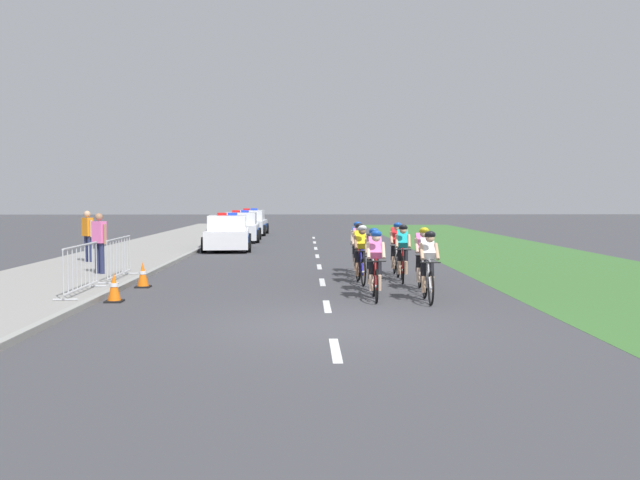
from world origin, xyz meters
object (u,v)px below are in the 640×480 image
cyclist_fifth (361,254)px  police_car_third (250,224)px  cyclist_seventh (359,249)px  cyclist_ninth (357,246)px  cyclist_second (428,265)px  cyclist_eighth (396,248)px  cyclist_lead (375,264)px  cyclist_fourth (422,258)px  cyclist_third (373,259)px  spectator_middle (99,239)px  police_car_nearest (227,234)px  police_car_second (241,228)px  spectator_closest (88,232)px  traffic_cone_near (143,275)px  traffic_cone_mid (114,288)px  cyclist_sixth (403,252)px  crowd_barrier_front (81,269)px  crowd_barrier_middle (119,259)px

cyclist_fifth → police_car_third: (-4.74, 23.49, -0.11)m
cyclist_seventh → cyclist_ninth: (0.06, 1.25, 0.00)m
cyclist_second → cyclist_eighth: 4.92m
cyclist_lead → cyclist_fourth: (1.27, 1.46, 0.00)m
cyclist_second → cyclist_fourth: bearing=84.1°
cyclist_third → spectator_middle: spectator_middle is taller
police_car_nearest → cyclist_seventh: bearing=-64.7°
police_car_second → cyclist_fifth: bearing=-74.7°
cyclist_lead → police_car_nearest: 15.06m
cyclist_second → spectator_closest: spectator_closest is taller
traffic_cone_near → traffic_cone_mid: bearing=-91.1°
cyclist_third → police_car_nearest: 13.98m
traffic_cone_mid → spectator_closest: bearing=111.2°
cyclist_sixth → police_car_third: size_ratio=0.39×
cyclist_fourth → spectator_closest: (-9.94, 6.30, 0.30)m
crowd_barrier_front → spectator_closest: 7.78m
cyclist_lead → cyclist_second: 1.13m
cyclist_second → police_car_nearest: 15.72m
crowd_barrier_front → traffic_cone_near: crowd_barrier_front is taller
cyclist_third → cyclist_lead: bearing=-93.3°
cyclist_ninth → spectator_closest: 9.01m
cyclist_seventh → police_car_third: (-4.80, 22.13, -0.11)m
cyclist_third → traffic_cone_mid: cyclist_third is taller
crowd_barrier_middle → traffic_cone_mid: bearing=-76.7°
cyclist_lead → cyclist_third: (0.07, 1.18, 0.00)m
police_car_third → cyclist_seventh: bearing=-77.8°
police_car_third → spectator_closest: (-3.82, -18.50, 0.40)m
cyclist_second → cyclist_fifth: bearing=111.2°
cyclist_second → traffic_cone_near: cyclist_second is taller
cyclist_lead → spectator_middle: (-7.21, 4.23, 0.30)m
spectator_middle → cyclist_sixth: bearing=-7.4°
crowd_barrier_middle → police_car_nearest: bearing=82.4°
cyclist_eighth → police_car_second: police_car_second is taller
cyclist_ninth → police_car_third: police_car_third is taller
cyclist_lead → traffic_cone_mid: cyclist_lead is taller
cyclist_seventh → spectator_closest: (-8.62, 3.64, 0.30)m
police_car_third → traffic_cone_near: bearing=-91.7°
cyclist_seventh → police_car_nearest: 11.22m
cyclist_seventh → cyclist_eighth: (1.12, 0.50, 0.00)m
police_car_nearest → crowd_barrier_front: bearing=-96.5°
cyclist_third → spectator_closest: spectator_closest is taller
cyclist_ninth → crowd_barrier_middle: cyclist_ninth is taller
cyclist_fifth → cyclist_second: bearing=-68.8°
cyclist_third → traffic_cone_near: 5.71m
cyclist_third → cyclist_ninth: size_ratio=1.00×
traffic_cone_near → police_car_second: bearing=87.8°
cyclist_eighth → spectator_closest: size_ratio=1.03×
traffic_cone_near → cyclist_lead: bearing=-21.5°
traffic_cone_near → spectator_closest: 6.45m
cyclist_ninth → crowd_barrier_middle: 6.78m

